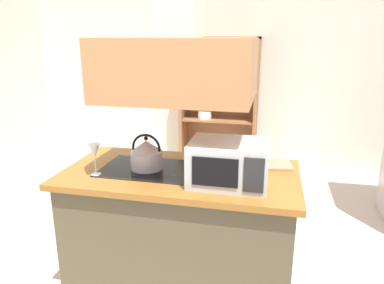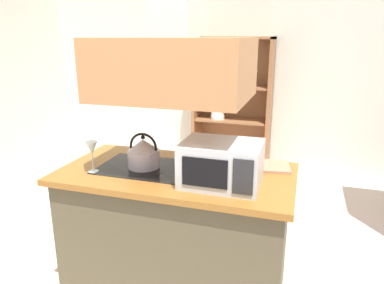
{
  "view_description": "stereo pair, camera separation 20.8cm",
  "coord_description": "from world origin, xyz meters",
  "px_view_note": "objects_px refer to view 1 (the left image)",
  "views": [
    {
      "loc": [
        0.38,
        -1.87,
        1.75
      ],
      "look_at": [
        -0.19,
        0.62,
        1.0
      ],
      "focal_mm": 33.8,
      "sensor_mm": 36.0,
      "label": 1
    },
    {
      "loc": [
        0.58,
        -1.81,
        1.75
      ],
      "look_at": [
        -0.19,
        0.62,
        1.0
      ],
      "focal_mm": 33.8,
      "sensor_mm": 36.0,
      "label": 2
    }
  ],
  "objects_px": {
    "dish_cabinet": "(219,113)",
    "kettle": "(146,154)",
    "microwave": "(229,163)",
    "cutting_board": "(265,164)",
    "wine_glass_on_counter": "(94,152)"
  },
  "relations": [
    {
      "from": "dish_cabinet",
      "to": "kettle",
      "type": "xyz_separation_m",
      "value": [
        -0.11,
        -2.51,
        0.23
      ]
    },
    {
      "from": "dish_cabinet",
      "to": "kettle",
      "type": "bearing_deg",
      "value": -92.43
    },
    {
      "from": "microwave",
      "to": "cutting_board",
      "type": "bearing_deg",
      "value": 60.98
    },
    {
      "from": "microwave",
      "to": "wine_glass_on_counter",
      "type": "distance_m",
      "value": 0.84
    },
    {
      "from": "dish_cabinet",
      "to": "microwave",
      "type": "distance_m",
      "value": 2.69
    },
    {
      "from": "cutting_board",
      "to": "wine_glass_on_counter",
      "type": "height_order",
      "value": "wine_glass_on_counter"
    },
    {
      "from": "cutting_board",
      "to": "wine_glass_on_counter",
      "type": "distance_m",
      "value": 1.14
    },
    {
      "from": "cutting_board",
      "to": "microwave",
      "type": "xyz_separation_m",
      "value": [
        -0.21,
        -0.38,
        0.12
      ]
    },
    {
      "from": "kettle",
      "to": "cutting_board",
      "type": "bearing_deg",
      "value": 17.82
    },
    {
      "from": "kettle",
      "to": "microwave",
      "type": "relative_size",
      "value": 0.52
    },
    {
      "from": "wine_glass_on_counter",
      "to": "kettle",
      "type": "bearing_deg",
      "value": 32.41
    },
    {
      "from": "dish_cabinet",
      "to": "cutting_board",
      "type": "bearing_deg",
      "value": -73.68
    },
    {
      "from": "kettle",
      "to": "wine_glass_on_counter",
      "type": "distance_m",
      "value": 0.33
    },
    {
      "from": "wine_glass_on_counter",
      "to": "cutting_board",
      "type": "bearing_deg",
      "value": 22.03
    },
    {
      "from": "wine_glass_on_counter",
      "to": "microwave",
      "type": "bearing_deg",
      "value": 3.29
    }
  ]
}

